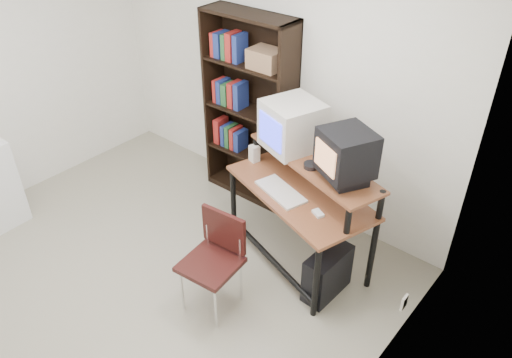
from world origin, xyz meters
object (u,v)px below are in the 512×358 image
Objects in this scene: crt_tv at (346,153)px; pc_tower at (327,273)px; computer_desk at (302,193)px; bookshelf at (251,108)px; school_chair at (216,253)px; crt_monitor at (292,125)px.

crt_tv reaches higher than pc_tower.
bookshelf reaches higher than computer_desk.
computer_desk is 0.76× the size of bookshelf.
crt_tv is at bearing 111.66° from pc_tower.
crt_tv is 0.59× the size of school_chair.
computer_desk is at bearing 156.06° from pc_tower.
crt_monitor is 0.85m from bookshelf.
crt_monitor is at bearing -25.49° from bookshelf.
crt_monitor is at bearing 152.70° from pc_tower.
bookshelf is at bearing 114.37° from school_chair.
crt_monitor is at bearing -168.91° from crt_tv.
bookshelf is at bearing 155.23° from pc_tower.
bookshelf is at bearing -174.32° from crt_tv.
pc_tower is at bearing -44.58° from crt_tv.
bookshelf is at bearing 169.83° from computer_desk.
pc_tower is 0.54× the size of school_chair.
crt_tv reaches higher than computer_desk.
bookshelf is (-1.45, 0.74, 0.76)m from pc_tower.
pc_tower is at bearing -8.98° from computer_desk.
crt_tv is 1.26m from school_chair.
bookshelf reaches higher than crt_monitor.
computer_desk is 2.98× the size of crt_tv.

